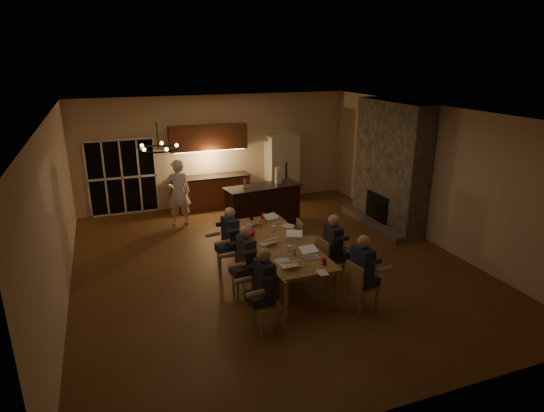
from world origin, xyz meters
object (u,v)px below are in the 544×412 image
(laptop_a, at_px, (289,260))
(chandelier, at_px, (158,149))
(laptop_f, at_px, (274,218))
(can_silver, at_px, (295,252))
(chair_right_near, at_px, (363,285))
(person_left_mid, at_px, (246,261))
(dining_table, at_px, (280,259))
(mug_back, at_px, (250,227))
(chair_left_mid, at_px, (245,276))
(redcup_near, at_px, (324,261))
(person_right_near, at_px, (362,272))
(bar_blender, at_px, (278,175))
(mug_mid, at_px, (274,228))
(laptop_e, at_px, (253,220))
(plate_near, at_px, (309,251))
(person_right_mid, at_px, (333,248))
(mug_front, at_px, (289,248))
(can_cola, at_px, (252,217))
(person_left_near, at_px, (264,288))
(plate_far, at_px, (288,226))
(plate_left, at_px, (282,261))
(chair_right_mid, at_px, (331,259))
(redcup_far, at_px, (263,216))
(laptop_b, at_px, (311,252))
(redcup_mid, at_px, (252,234))
(laptop_c, at_px, (267,238))
(bar_bottle, at_px, (245,183))
(bar_island, at_px, (263,206))
(chair_left_near, at_px, (269,304))
(laptop_d, at_px, (294,236))
(standing_person, at_px, (178,193))
(chair_right_far, at_px, (308,240))
(chair_left_far, at_px, (228,252))
(refrigerator, at_px, (282,168))

(laptop_a, bearing_deg, chandelier, -29.54)
(laptop_a, bearing_deg, laptop_f, -103.36)
(can_silver, bearing_deg, chair_right_near, -48.04)
(laptop_a, bearing_deg, person_left_mid, -41.61)
(dining_table, height_order, mug_back, mug_back)
(chair_left_mid, bearing_deg, dining_table, 126.03)
(redcup_near, bearing_deg, person_right_near, -37.48)
(bar_blender, bearing_deg, mug_mid, -119.51)
(laptop_e, bearing_deg, can_silver, 79.03)
(person_left_mid, xyz_separation_m, plate_near, (1.20, -0.11, 0.07))
(redcup_near, bearing_deg, person_right_mid, 52.54)
(mug_back, bearing_deg, mug_front, -74.87)
(laptop_a, distance_m, laptop_f, 2.15)
(chair_left_mid, relative_size, can_cola, 7.42)
(person_left_near, height_order, plate_far, person_left_near)
(laptop_f, xyz_separation_m, plate_near, (0.09, -1.65, -0.10))
(laptop_f, height_order, plate_left, laptop_f)
(person_left_near, bearing_deg, bar_blender, 149.71)
(can_silver, bearing_deg, chair_right_mid, 11.83)
(person_left_near, height_order, redcup_far, person_left_near)
(laptop_e, distance_m, redcup_far, 0.45)
(mug_back, bearing_deg, laptop_b, -71.22)
(bar_blender, bearing_deg, redcup_far, -128.12)
(chandelier, relative_size, redcup_mid, 5.41)
(chair_right_mid, bearing_deg, laptop_c, 60.98)
(laptop_a, height_order, bar_bottle, bar_bottle)
(mug_front, xyz_separation_m, can_cola, (-0.14, 1.83, 0.01))
(bar_island, distance_m, chair_left_near, 4.72)
(chair_right_near, relative_size, laptop_b, 2.78)
(chair_left_mid, bearing_deg, redcup_far, 155.68)
(laptop_d, xyz_separation_m, bar_blender, (0.83, 3.00, 0.43))
(chair_right_mid, relative_size, laptop_a, 2.78)
(mug_back, bearing_deg, mug_mid, -29.04)
(standing_person, distance_m, laptop_b, 4.81)
(chair_right_far, distance_m, person_left_mid, 2.05)
(bar_island, bearing_deg, chair_right_far, -91.25)
(person_right_near, distance_m, plate_far, 2.38)
(bar_island, bearing_deg, chair_left_near, -115.59)
(standing_person, bearing_deg, laptop_b, 104.88)
(laptop_f, bearing_deg, laptop_e, 155.53)
(person_left_near, relative_size, laptop_c, 4.31)
(person_right_near, relative_size, mug_back, 13.80)
(chair_left_far, distance_m, plate_near, 1.76)
(chair_left_mid, relative_size, mug_mid, 8.90)
(plate_near, bearing_deg, laptop_e, 107.51)
(laptop_b, relative_size, mug_front, 3.20)
(refrigerator, distance_m, chair_left_mid, 6.06)
(bar_island, bearing_deg, person_left_near, -116.40)
(standing_person, distance_m, chandelier, 4.10)
(standing_person, distance_m, plate_near, 4.59)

